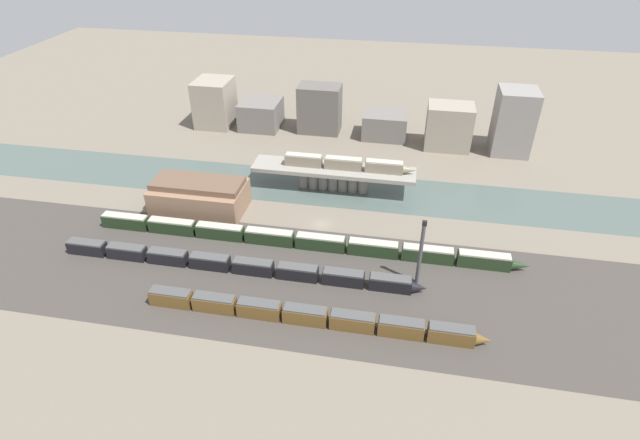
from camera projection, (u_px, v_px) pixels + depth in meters
ground_plane at (321, 225)px, 135.08m from camera, size 400.00×400.00×0.00m
railbed_yard at (303, 281)px, 115.40m from camera, size 280.00×42.00×0.01m
river_water at (333, 189)px, 151.21m from camera, size 320.00×21.04×0.01m
bridge at (333, 174)px, 148.43m from camera, size 48.37×9.48×7.20m
train_on_bridge at (348, 164)px, 145.64m from camera, size 38.61×2.80×3.50m
train_yard_near at (310, 316)px, 103.51m from camera, size 71.91×2.92×3.79m
train_yard_mid at (237, 265)px, 117.80m from camera, size 87.85×2.96×3.45m
train_yard_far at (300, 240)px, 125.79m from camera, size 109.46×2.80×3.79m
warehouse_building at (200, 196)px, 139.24m from camera, size 25.30×14.36×9.17m
signal_tower at (420, 253)px, 110.58m from camera, size 1.00×0.87×16.98m
city_block_far_left at (215, 103)px, 188.31m from camera, size 13.05×14.63×17.26m
city_block_left at (261, 114)px, 188.31m from camera, size 14.41×15.18×10.11m
city_block_center at (320, 109)px, 183.06m from camera, size 15.25×10.27×17.28m
city_block_right at (385, 125)px, 180.77m from camera, size 15.69×12.39×8.99m
city_block_far_right at (449, 127)px, 171.81m from camera, size 15.39×11.43×15.28m
city_block_tall at (513, 122)px, 167.08m from camera, size 12.46×12.96×21.78m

